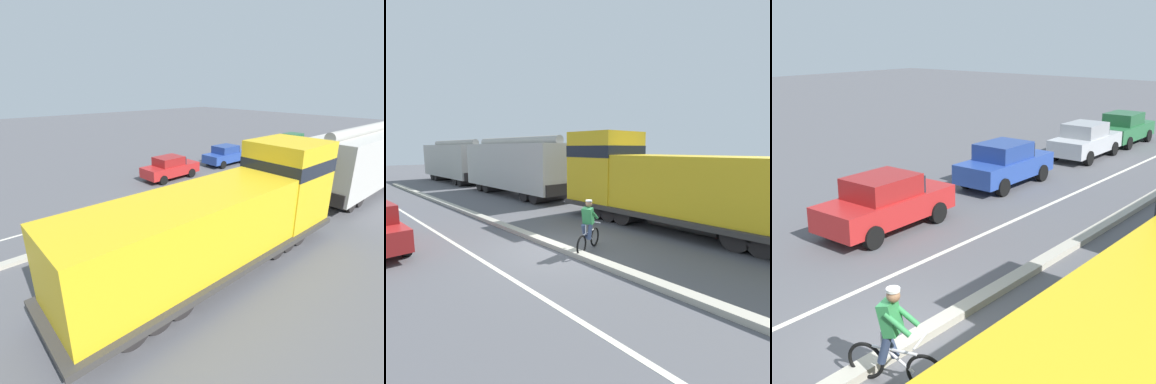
{
  "view_description": "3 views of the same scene",
  "coord_description": "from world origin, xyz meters",
  "views": [
    {
      "loc": [
        11.73,
        -8.59,
        6.34
      ],
      "look_at": [
        1.21,
        0.75,
        1.33
      ],
      "focal_mm": 28.0,
      "sensor_mm": 36.0,
      "label": 1
    },
    {
      "loc": [
        -6.16,
        -7.65,
        3.41
      ],
      "look_at": [
        2.59,
        1.84,
        1.5
      ],
      "focal_mm": 28.0,
      "sensor_mm": 36.0,
      "label": 2
    },
    {
      "loc": [
        6.22,
        -5.79,
        5.43
      ],
      "look_at": [
        -3.83,
        6.32,
        0.79
      ],
      "focal_mm": 50.0,
      "sensor_mm": 36.0,
      "label": 3
    }
  ],
  "objects": [
    {
      "name": "lane_stripe",
      "position": [
        -2.4,
        6.0,
        0.0
      ],
      "size": [
        0.14,
        36.0,
        0.01
      ],
      "primitive_type": "cube",
      "color": "silver",
      "rests_on": "ground"
    },
    {
      "name": "parked_car_green",
      "position": [
        -4.86,
        20.45,
        0.82
      ],
      "size": [
        1.9,
        4.23,
        1.62
      ],
      "color": "#286B3D",
      "rests_on": "ground"
    },
    {
      "name": "hopper_car_lead",
      "position": [
        5.22,
        11.21,
        2.08
      ],
      "size": [
        2.9,
        10.6,
        4.18
      ],
      "color": "#B9B6AF",
      "rests_on": "ground"
    },
    {
      "name": "locomotive",
      "position": [
        5.22,
        -0.95,
        1.8
      ],
      "size": [
        3.1,
        11.61,
        4.2
      ],
      "color": "gold",
      "rests_on": "ground"
    },
    {
      "name": "parked_car_silver",
      "position": [
        -4.83,
        16.19,
        0.82
      ],
      "size": [
        1.9,
        4.23,
        1.62
      ],
      "color": "#B7BABF",
      "rests_on": "ground"
    },
    {
      "name": "parked_car_red",
      "position": [
        -4.84,
        4.02,
        0.82
      ],
      "size": [
        1.94,
        4.25,
        1.62
      ],
      "color": "red",
      "rests_on": "ground"
    },
    {
      "name": "parked_car_blue",
      "position": [
        -5.0,
        10.13,
        0.82
      ],
      "size": [
        1.88,
        4.22,
        1.62
      ],
      "color": "#28479E",
      "rests_on": "ground"
    },
    {
      "name": "cyclist",
      "position": [
        0.62,
        -0.8,
        0.82
      ],
      "size": [
        1.62,
        0.72,
        1.71
      ],
      "color": "black",
      "rests_on": "ground"
    },
    {
      "name": "median_curb",
      "position": [
        0.0,
        6.0,
        0.08
      ],
      "size": [
        0.36,
        36.0,
        0.16
      ],
      "primitive_type": "cube",
      "color": "#B2AD9E",
      "rests_on": "ground"
    },
    {
      "name": "ground_plane",
      "position": [
        0.0,
        0.0,
        0.0
      ],
      "size": [
        120.0,
        120.0,
        0.0
      ],
      "primitive_type": "plane",
      "color": "#56565B"
    }
  ]
}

